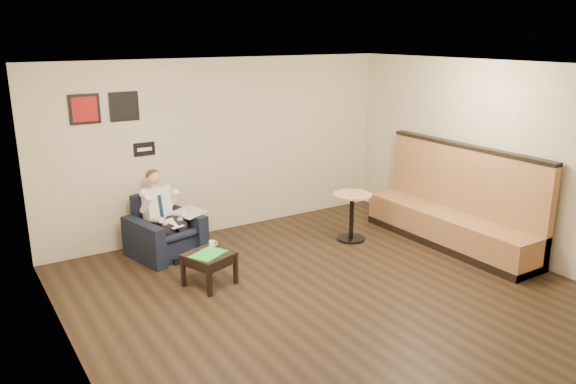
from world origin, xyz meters
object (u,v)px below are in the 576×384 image
armchair (165,227)px  banquette (451,197)px  coffee_mug (212,244)px  seated_man (169,218)px  cafe_table (352,217)px  green_folder (208,254)px  smartphone (203,249)px  side_table (210,269)px

armchair → banquette: banquette is taller
banquette → coffee_mug: bearing=167.2°
seated_man → cafe_table: (2.68, -0.85, -0.22)m
green_folder → armchair: bearing=93.8°
coffee_mug → cafe_table: bearing=3.5°
green_folder → seated_man: bearing=92.9°
seated_man → smartphone: size_ratio=8.83×
green_folder → coffee_mug: bearing=53.3°
seated_man → banquette: size_ratio=0.41×
coffee_mug → seated_man: bearing=101.7°
seated_man → banquette: 4.24m
side_table → cafe_table: cafe_table is taller
armchair → seated_man: (0.03, -0.11, 0.16)m
armchair → cafe_table: armchair is taller
armchair → cafe_table: bearing=-32.8°
smartphone → banquette: 3.84m
coffee_mug → banquette: bearing=-12.8°
cafe_table → green_folder: bearing=-172.4°
seated_man → smartphone: seated_man is taller
green_folder → smartphone: size_ratio=3.21×
seated_man → side_table: size_ratio=2.25×
green_folder → banquette: 3.82m
seated_man → side_table: bearing=-99.2°
green_folder → coffee_mug: (0.15, 0.20, 0.04)m
coffee_mug → cafe_table: size_ratio=0.12×
armchair → seated_man: bearing=-90.0°
side_table → cafe_table: 2.62m
armchair → side_table: bearing=-98.3°
seated_man → green_folder: (0.06, -1.20, -0.16)m
seated_man → cafe_table: bearing=-30.9°
green_folder → cafe_table: bearing=7.6°
side_table → banquette: banquette is taller
side_table → banquette: (3.74, -0.65, 0.54)m
armchair → smartphone: size_ratio=6.66×
banquette → armchair: bearing=153.3°
seated_man → banquette: bearing=-38.7°
banquette → cafe_table: bearing=139.7°
armchair → side_table: size_ratio=1.69×
banquette → cafe_table: size_ratio=3.91×
side_table → smartphone: bearing=92.2°
armchair → cafe_table: (2.70, -0.97, -0.06)m
coffee_mug → smartphone: bearing=-177.5°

